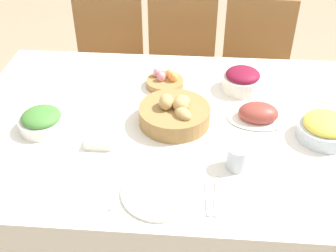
{
  "coord_description": "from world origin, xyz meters",
  "views": [
    {
      "loc": [
        0.11,
        -1.4,
        1.79
      ],
      "look_at": [
        0.01,
        -0.09,
        0.8
      ],
      "focal_mm": 45.0,
      "sensor_mm": 36.0,
      "label": 1
    }
  ],
  "objects_px": {
    "chair_far_left": "(110,67)",
    "butter_dish": "(99,143)",
    "egg_basket": "(165,81)",
    "chair_far_right": "(255,72)",
    "knife": "(207,195)",
    "drinking_cup": "(238,158)",
    "green_salad_bowl": "(42,120)",
    "beet_salad_bowl": "(242,80)",
    "dinner_plate": "(160,192)",
    "spoon": "(216,196)",
    "chair_far_center": "(182,70)",
    "bread_basket": "(175,114)",
    "fork": "(114,190)",
    "pineapple_bowl": "(325,128)",
    "ham_platter": "(258,114)"
  },
  "relations": [
    {
      "from": "egg_basket",
      "to": "butter_dish",
      "type": "bearing_deg",
      "value": -115.15
    },
    {
      "from": "beet_salad_bowl",
      "to": "knife",
      "type": "height_order",
      "value": "beet_salad_bowl"
    },
    {
      "from": "fork",
      "to": "chair_far_left",
      "type": "bearing_deg",
      "value": 99.02
    },
    {
      "from": "dinner_plate",
      "to": "knife",
      "type": "bearing_deg",
      "value": 0.0
    },
    {
      "from": "chair_far_left",
      "to": "butter_dish",
      "type": "height_order",
      "value": "chair_far_left"
    },
    {
      "from": "spoon",
      "to": "bread_basket",
      "type": "bearing_deg",
      "value": 115.16
    },
    {
      "from": "dinner_plate",
      "to": "fork",
      "type": "height_order",
      "value": "dinner_plate"
    },
    {
      "from": "chair_far_right",
      "to": "chair_far_left",
      "type": "height_order",
      "value": "same"
    },
    {
      "from": "egg_basket",
      "to": "dinner_plate",
      "type": "bearing_deg",
      "value": -86.82
    },
    {
      "from": "green_salad_bowl",
      "to": "knife",
      "type": "bearing_deg",
      "value": -26.1
    },
    {
      "from": "egg_basket",
      "to": "dinner_plate",
      "type": "xyz_separation_m",
      "value": [
        0.04,
        -0.69,
        -0.02
      ]
    },
    {
      "from": "chair_far_left",
      "to": "drinking_cup",
      "type": "height_order",
      "value": "chair_far_left"
    },
    {
      "from": "butter_dish",
      "to": "spoon",
      "type": "bearing_deg",
      "value": -27.54
    },
    {
      "from": "egg_basket",
      "to": "spoon",
      "type": "bearing_deg",
      "value": -71.9
    },
    {
      "from": "bread_basket",
      "to": "knife",
      "type": "xyz_separation_m",
      "value": [
        0.13,
        -0.4,
        -0.04
      ]
    },
    {
      "from": "chair_far_left",
      "to": "egg_basket",
      "type": "relative_size",
      "value": 5.27
    },
    {
      "from": "knife",
      "to": "butter_dish",
      "type": "relative_size",
      "value": 1.82
    },
    {
      "from": "beet_salad_bowl",
      "to": "chair_far_right",
      "type": "bearing_deg",
      "value": 76.52
    },
    {
      "from": "chair_far_right",
      "to": "butter_dish",
      "type": "distance_m",
      "value": 1.34
    },
    {
      "from": "green_salad_bowl",
      "to": "pineapple_bowl",
      "type": "relative_size",
      "value": 0.89
    },
    {
      "from": "chair_far_right",
      "to": "pineapple_bowl",
      "type": "height_order",
      "value": "chair_far_right"
    },
    {
      "from": "chair_far_left",
      "to": "bread_basket",
      "type": "xyz_separation_m",
      "value": [
        0.47,
        -0.92,
        0.31
      ]
    },
    {
      "from": "chair_far_center",
      "to": "beet_salad_bowl",
      "type": "distance_m",
      "value": 0.78
    },
    {
      "from": "chair_far_right",
      "to": "egg_basket",
      "type": "relative_size",
      "value": 5.27
    },
    {
      "from": "chair_far_center",
      "to": "spoon",
      "type": "xyz_separation_m",
      "value": [
        0.18,
        -1.33,
        0.27
      ]
    },
    {
      "from": "dinner_plate",
      "to": "knife",
      "type": "distance_m",
      "value": 0.16
    },
    {
      "from": "chair_far_right",
      "to": "ham_platter",
      "type": "xyz_separation_m",
      "value": [
        -0.1,
        -0.88,
        0.29
      ]
    },
    {
      "from": "green_salad_bowl",
      "to": "dinner_plate",
      "type": "bearing_deg",
      "value": -32.71
    },
    {
      "from": "chair_far_center",
      "to": "knife",
      "type": "bearing_deg",
      "value": -86.84
    },
    {
      "from": "fork",
      "to": "spoon",
      "type": "distance_m",
      "value": 0.34
    },
    {
      "from": "drinking_cup",
      "to": "green_salad_bowl",
      "type": "bearing_deg",
      "value": 167.38
    },
    {
      "from": "chair_far_right",
      "to": "bread_basket",
      "type": "relative_size",
      "value": 3.16
    },
    {
      "from": "dinner_plate",
      "to": "fork",
      "type": "relative_size",
      "value": 1.43
    },
    {
      "from": "bread_basket",
      "to": "fork",
      "type": "height_order",
      "value": "bread_basket"
    },
    {
      "from": "green_salad_bowl",
      "to": "knife",
      "type": "distance_m",
      "value": 0.74
    },
    {
      "from": "chair_far_center",
      "to": "dinner_plate",
      "type": "xyz_separation_m",
      "value": [
        -0.01,
        -1.33,
        0.27
      ]
    },
    {
      "from": "bread_basket",
      "to": "butter_dish",
      "type": "bearing_deg",
      "value": -147.62
    },
    {
      "from": "dinner_plate",
      "to": "spoon",
      "type": "height_order",
      "value": "dinner_plate"
    },
    {
      "from": "chair_far_center",
      "to": "green_salad_bowl",
      "type": "distance_m",
      "value": 1.17
    },
    {
      "from": "knife",
      "to": "butter_dish",
      "type": "bearing_deg",
      "value": 147.62
    },
    {
      "from": "egg_basket",
      "to": "dinner_plate",
      "type": "height_order",
      "value": "egg_basket"
    },
    {
      "from": "beet_salad_bowl",
      "to": "drinking_cup",
      "type": "xyz_separation_m",
      "value": [
        -0.05,
        -0.53,
        -0.01
      ]
    },
    {
      "from": "green_salad_bowl",
      "to": "beet_salad_bowl",
      "type": "xyz_separation_m",
      "value": [
        0.82,
        0.36,
        0.01
      ]
    },
    {
      "from": "pineapple_bowl",
      "to": "fork",
      "type": "xyz_separation_m",
      "value": [
        -0.77,
        -0.35,
        -0.04
      ]
    },
    {
      "from": "bread_basket",
      "to": "chair_far_center",
      "type": "bearing_deg",
      "value": 90.78
    },
    {
      "from": "drinking_cup",
      "to": "beet_salad_bowl",
      "type": "bearing_deg",
      "value": 84.66
    },
    {
      "from": "chair_far_left",
      "to": "beet_salad_bowl",
      "type": "height_order",
      "value": "chair_far_left"
    },
    {
      "from": "chair_far_left",
      "to": "drinking_cup",
      "type": "distance_m",
      "value": 1.41
    },
    {
      "from": "chair_far_left",
      "to": "butter_dish",
      "type": "relative_size",
      "value": 9.07
    },
    {
      "from": "chair_far_right",
      "to": "green_salad_bowl",
      "type": "relative_size",
      "value": 4.97
    }
  ]
}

